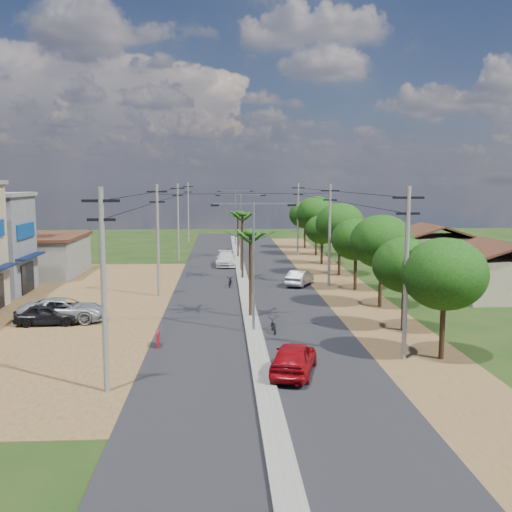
{
  "coord_description": "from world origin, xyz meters",
  "views": [
    {
      "loc": [
        -1.86,
        -35.72,
        9.22
      ],
      "look_at": [
        0.93,
        13.89,
        3.0
      ],
      "focal_mm": 42.0,
      "sensor_mm": 36.0,
      "label": 1
    }
  ],
  "objects_px": {
    "car_white_far": "(226,259)",
    "car_parked_silver": "(63,311)",
    "roadside_sign": "(158,339)",
    "car_parked_dark": "(47,315)",
    "car_red_near": "(294,359)",
    "car_silver_mid": "(300,278)",
    "moto_rider_east": "(273,326)"
  },
  "relations": [
    {
      "from": "car_red_near",
      "to": "roadside_sign",
      "type": "relative_size",
      "value": 4.39
    },
    {
      "from": "car_parked_silver",
      "to": "roadside_sign",
      "type": "distance_m",
      "value": 9.34
    },
    {
      "from": "car_parked_dark",
      "to": "roadside_sign",
      "type": "height_order",
      "value": "car_parked_dark"
    },
    {
      "from": "moto_rider_east",
      "to": "car_parked_dark",
      "type": "bearing_deg",
      "value": -14.76
    },
    {
      "from": "car_parked_silver",
      "to": "car_parked_dark",
      "type": "distance_m",
      "value": 1.14
    },
    {
      "from": "car_red_near",
      "to": "car_parked_silver",
      "type": "bearing_deg",
      "value": -24.86
    },
    {
      "from": "moto_rider_east",
      "to": "roadside_sign",
      "type": "height_order",
      "value": "roadside_sign"
    },
    {
      "from": "car_parked_dark",
      "to": "car_parked_silver",
      "type": "bearing_deg",
      "value": -50.43
    },
    {
      "from": "car_silver_mid",
      "to": "moto_rider_east",
      "type": "relative_size",
      "value": 2.59
    },
    {
      "from": "car_red_near",
      "to": "car_white_far",
      "type": "height_order",
      "value": "car_red_near"
    },
    {
      "from": "car_parked_dark",
      "to": "car_silver_mid",
      "type": "bearing_deg",
      "value": -56.65
    },
    {
      "from": "car_red_near",
      "to": "car_silver_mid",
      "type": "distance_m",
      "value": 24.69
    },
    {
      "from": "car_red_near",
      "to": "car_white_far",
      "type": "bearing_deg",
      "value": -70.35
    },
    {
      "from": "car_white_far",
      "to": "car_parked_silver",
      "type": "height_order",
      "value": "car_parked_silver"
    },
    {
      "from": "car_parked_silver",
      "to": "car_parked_dark",
      "type": "relative_size",
      "value": 1.4
    },
    {
      "from": "car_red_near",
      "to": "car_parked_silver",
      "type": "xyz_separation_m",
      "value": [
        -13.85,
        11.58,
        -0.01
      ]
    },
    {
      "from": "car_silver_mid",
      "to": "car_white_far",
      "type": "xyz_separation_m",
      "value": [
        -6.46,
        12.73,
        0.06
      ]
    },
    {
      "from": "moto_rider_east",
      "to": "roadside_sign",
      "type": "bearing_deg",
      "value": 18.49
    },
    {
      "from": "car_white_far",
      "to": "car_parked_silver",
      "type": "relative_size",
      "value": 0.92
    },
    {
      "from": "car_red_near",
      "to": "car_silver_mid",
      "type": "height_order",
      "value": "car_red_near"
    },
    {
      "from": "car_white_far",
      "to": "car_parked_dark",
      "type": "distance_m",
      "value": 28.85
    },
    {
      "from": "car_white_far",
      "to": "car_parked_dark",
      "type": "relative_size",
      "value": 1.29
    },
    {
      "from": "car_white_far",
      "to": "moto_rider_east",
      "type": "xyz_separation_m",
      "value": [
        2.7,
        -29.22,
        -0.33
      ]
    },
    {
      "from": "car_silver_mid",
      "to": "roadside_sign",
      "type": "distance_m",
      "value": 21.87
    },
    {
      "from": "car_red_near",
      "to": "roadside_sign",
      "type": "distance_m",
      "value": 8.75
    },
    {
      "from": "car_silver_mid",
      "to": "car_parked_silver",
      "type": "distance_m",
      "value": 21.57
    },
    {
      "from": "car_silver_mid",
      "to": "car_white_far",
      "type": "bearing_deg",
      "value": -38.22
    },
    {
      "from": "roadside_sign",
      "to": "car_parked_dark",
      "type": "bearing_deg",
      "value": 143.72
    },
    {
      "from": "car_parked_silver",
      "to": "roadside_sign",
      "type": "xyz_separation_m",
      "value": [
        6.85,
        -6.34,
        -0.35
      ]
    },
    {
      "from": "car_parked_silver",
      "to": "roadside_sign",
      "type": "height_order",
      "value": "car_parked_silver"
    },
    {
      "from": "car_silver_mid",
      "to": "car_parked_dark",
      "type": "distance_m",
      "value": 22.7
    },
    {
      "from": "car_red_near",
      "to": "car_white_far",
      "type": "relative_size",
      "value": 0.89
    }
  ]
}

